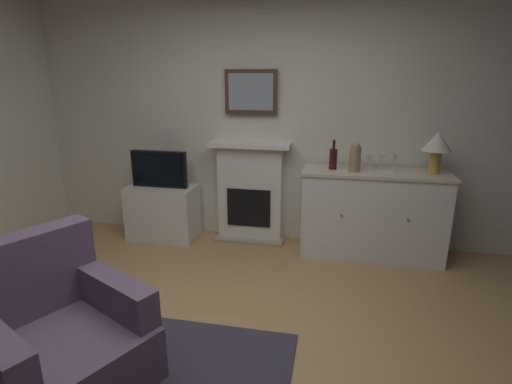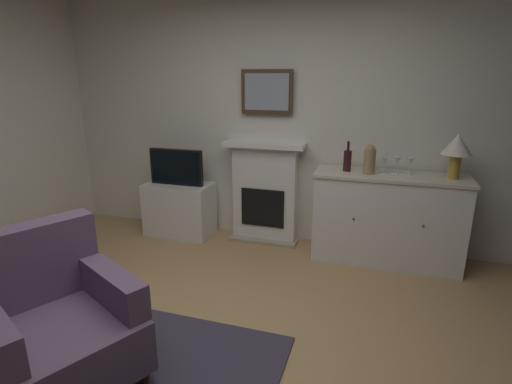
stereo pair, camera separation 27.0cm
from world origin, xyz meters
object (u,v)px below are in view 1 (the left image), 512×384
at_px(sideboard_cabinet, 372,214).
at_px(wine_glass_left, 370,159).
at_px(wine_glass_center, 381,158).
at_px(table_lamp, 437,144).
at_px(tv_cabinet, 163,212).
at_px(armchair, 57,336).
at_px(fireplace_unit, 250,192).
at_px(wine_glass_right, 393,160).
at_px(framed_picture, 251,92).
at_px(tv_set, 159,169).
at_px(vase_decorative, 355,157).
at_px(wine_bottle, 333,158).

relative_size(sideboard_cabinet, wine_glass_left, 8.53).
bearing_deg(sideboard_cabinet, wine_glass_center, 37.59).
bearing_deg(table_lamp, tv_cabinet, 179.69).
xyz_separation_m(wine_glass_left, wine_glass_center, (0.11, 0.04, 0.00)).
xyz_separation_m(sideboard_cabinet, armchair, (-1.85, -2.26, -0.06)).
distance_m(fireplace_unit, wine_glass_right, 1.52).
distance_m(framed_picture, wine_glass_left, 1.38).
bearing_deg(armchair, framed_picture, 77.16).
height_order(framed_picture, armchair, framed_picture).
height_order(sideboard_cabinet, wine_glass_left, wine_glass_left).
distance_m(framed_picture, tv_set, 1.29).
bearing_deg(table_lamp, fireplace_unit, 174.41).
xyz_separation_m(fireplace_unit, wine_glass_right, (1.44, -0.18, 0.46)).
xyz_separation_m(wine_glass_right, tv_cabinet, (-2.41, 0.02, -0.71)).
bearing_deg(framed_picture, fireplace_unit, -90.00).
bearing_deg(sideboard_cabinet, table_lamp, 0.00).
bearing_deg(tv_cabinet, sideboard_cabinet, -0.38).
bearing_deg(table_lamp, wine_glass_right, -179.17).
relative_size(vase_decorative, tv_cabinet, 0.37).
distance_m(sideboard_cabinet, table_lamp, 0.89).
bearing_deg(framed_picture, armchair, -102.84).
relative_size(fireplace_unit, wine_glass_left, 6.67).
xyz_separation_m(wine_bottle, vase_decorative, (0.21, -0.07, 0.03)).
relative_size(wine_glass_left, tv_set, 0.27).
height_order(wine_glass_left, tv_set, wine_glass_left).
height_order(fireplace_unit, wine_glass_right, fireplace_unit).
xyz_separation_m(table_lamp, wine_bottle, (-0.94, 0.02, -0.17)).
distance_m(table_lamp, vase_decorative, 0.74).
bearing_deg(wine_glass_right, sideboard_cabinet, 177.96).
xyz_separation_m(sideboard_cabinet, wine_glass_left, (-0.07, -0.01, 0.56)).
xyz_separation_m(tv_cabinet, armchair, (0.41, -2.28, 0.08)).
bearing_deg(armchair, table_lamp, 43.56).
bearing_deg(sideboard_cabinet, wine_glass_left, -170.88).
bearing_deg(armchair, wine_bottle, 57.67).
height_order(wine_bottle, wine_glass_left, wine_bottle).
bearing_deg(wine_glass_left, wine_bottle, 175.44).
relative_size(fireplace_unit, armchair, 1.03).
height_order(framed_picture, wine_bottle, framed_picture).
bearing_deg(wine_glass_center, vase_decorative, -161.75).
bearing_deg(armchair, tv_cabinet, 100.18).
distance_m(framed_picture, sideboard_cabinet, 1.76).
relative_size(sideboard_cabinet, wine_bottle, 4.85).
xyz_separation_m(fireplace_unit, armchair, (-0.57, -2.44, -0.17)).
height_order(fireplace_unit, framed_picture, framed_picture).
distance_m(wine_bottle, wine_glass_right, 0.56).
bearing_deg(framed_picture, wine_glass_left, -10.84).
xyz_separation_m(sideboard_cabinet, wine_glass_right, (0.15, -0.01, 0.56)).
height_order(framed_picture, wine_glass_right, framed_picture).
bearing_deg(fireplace_unit, wine_bottle, -10.41).
bearing_deg(armchair, tv_set, 100.28).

